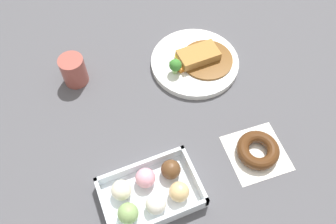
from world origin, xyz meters
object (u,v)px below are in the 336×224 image
object	(u,v)px
chocolate_ring_donut	(258,150)
donut_box	(151,192)
curry_plate	(195,61)
coffee_mug	(74,70)

from	to	relation	value
chocolate_ring_donut	donut_box	bearing A→B (deg)	-179.28
curry_plate	donut_box	world-z (taller)	curry_plate
donut_box	coffee_mug	world-z (taller)	coffee_mug
curry_plate	chocolate_ring_donut	xyz separation A→B (m)	(0.02, -0.30, 0.00)
curry_plate	chocolate_ring_donut	size ratio (longest dim) A/B	1.69
chocolate_ring_donut	coffee_mug	size ratio (longest dim) A/B	1.75
chocolate_ring_donut	coffee_mug	world-z (taller)	coffee_mug
donut_box	coffee_mug	size ratio (longest dim) A/B	2.61
curry_plate	donut_box	distance (m)	0.39
donut_box	chocolate_ring_donut	world-z (taller)	donut_box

